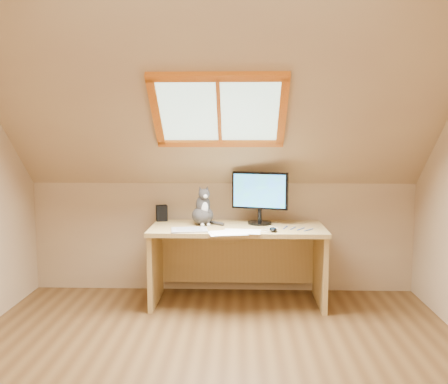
{
  "coord_description": "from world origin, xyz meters",
  "views": [
    {
      "loc": [
        0.16,
        -2.78,
        1.46
      ],
      "look_at": [
        0.04,
        1.0,
        1.01
      ],
      "focal_mm": 40.0,
      "sensor_mm": 36.0,
      "label": 1
    }
  ],
  "objects": [
    {
      "name": "ground",
      "position": [
        0.0,
        0.0,
        0.0
      ],
      "size": [
        3.5,
        3.5,
        0.0
      ],
      "primitive_type": "plane",
      "color": "brown",
      "rests_on": "ground"
    },
    {
      "name": "room_shell",
      "position": [
        0.0,
        -0.09,
        1.43
      ],
      "size": [
        3.52,
        3.52,
        2.41
      ],
      "color": "tan",
      "rests_on": "ground"
    },
    {
      "name": "desk",
      "position": [
        0.14,
        1.44,
        0.46
      ],
      "size": [
        1.47,
        0.64,
        0.67
      ],
      "color": "tan",
      "rests_on": "ground"
    },
    {
      "name": "monitor",
      "position": [
        0.33,
        1.49,
        0.93
      ],
      "size": [
        0.48,
        0.21,
        0.45
      ],
      "color": "black",
      "rests_on": "desk"
    },
    {
      "name": "cat",
      "position": [
        -0.16,
        1.45,
        0.79
      ],
      "size": [
        0.25,
        0.27,
        0.34
      ],
      "color": "#393432",
      "rests_on": "desk"
    },
    {
      "name": "desk_speaker",
      "position": [
        -0.54,
        1.63,
        0.74
      ],
      "size": [
        0.12,
        0.12,
        0.14
      ],
      "primitive_type": "cube",
      "rotation": [
        0.0,
        0.0,
        0.26
      ],
      "color": "black",
      "rests_on": "desk"
    },
    {
      "name": "graphics_tablet",
      "position": [
        -0.25,
        1.18,
        0.68
      ],
      "size": [
        0.32,
        0.25,
        0.01
      ],
      "primitive_type": "cube",
      "rotation": [
        0.0,
        0.0,
        0.15
      ],
      "color": "#B2B2B7",
      "rests_on": "desk"
    },
    {
      "name": "mouse",
      "position": [
        0.43,
        1.16,
        0.69
      ],
      "size": [
        0.06,
        0.11,
        0.03
      ],
      "primitive_type": "ellipsoid",
      "rotation": [
        0.0,
        0.0,
        0.01
      ],
      "color": "black",
      "rests_on": "desk"
    },
    {
      "name": "papers",
      "position": [
        0.13,
        1.12,
        0.67
      ],
      "size": [
        0.35,
        0.3,
        0.01
      ],
      "color": "white",
      "rests_on": "desk"
    },
    {
      "name": "cables",
      "position": [
        0.54,
        1.26,
        0.67
      ],
      "size": [
        0.51,
        0.26,
        0.01
      ],
      "color": "silver",
      "rests_on": "desk"
    }
  ]
}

